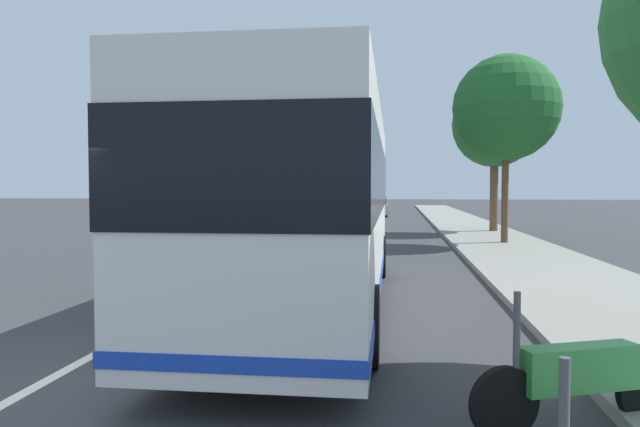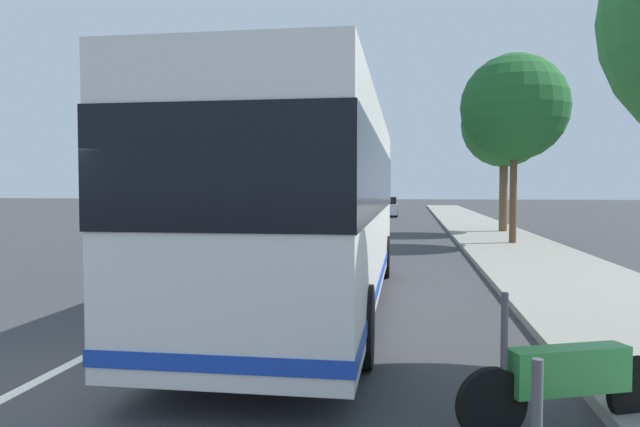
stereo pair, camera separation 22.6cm
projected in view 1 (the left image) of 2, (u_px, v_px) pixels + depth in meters
ground_plane at (40, 385)px, 6.34m from camera, size 220.00×220.00×0.00m
sidewalk_curb at (543, 267)px, 15.22m from camera, size 110.00×3.60×0.14m
lane_divider_line at (259, 265)px, 16.24m from camera, size 110.00×0.16×0.01m
coach_bus at (313, 198)px, 10.54m from camera, size 11.21×2.64×3.49m
motorcycle_far_end at (578, 378)px, 5.10m from camera, size 0.85×1.97×1.27m
car_oncoming at (375, 207)px, 44.47m from camera, size 4.21×1.96×1.50m
car_ahead_same_lane at (313, 206)px, 47.85m from camera, size 4.05×1.97×1.51m
roadside_tree_mid_block at (506, 108)px, 21.36m from camera, size 3.89×3.89×7.05m
roadside_tree_far_block at (495, 125)px, 27.29m from camera, size 3.98×3.98×7.12m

